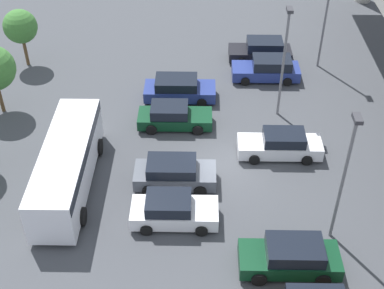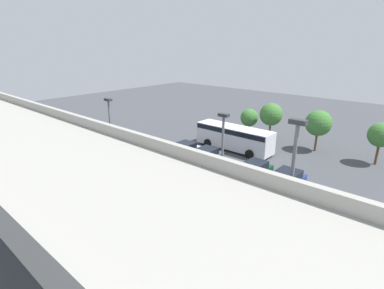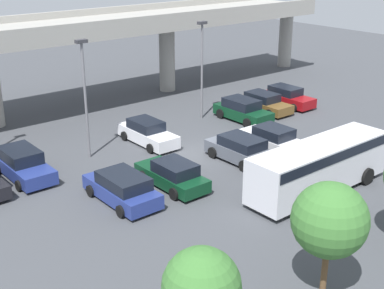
{
  "view_description": "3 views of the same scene",
  "coord_description": "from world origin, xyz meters",
  "px_view_note": "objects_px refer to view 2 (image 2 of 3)",
  "views": [
    {
      "loc": [
        23.05,
        -1.32,
        20.14
      ],
      "look_at": [
        -0.06,
        -1.72,
        1.7
      ],
      "focal_mm": 50.0,
      "sensor_mm": 36.0,
      "label": 1
    },
    {
      "loc": [
        -16.23,
        18.86,
        11.46
      ],
      "look_at": [
        1.71,
        -1.42,
        2.34
      ],
      "focal_mm": 28.0,
      "sensor_mm": 36.0,
      "label": 2
    },
    {
      "loc": [
        -20.2,
        -24.19,
        12.65
      ],
      "look_at": [
        -0.55,
        -0.28,
        0.81
      ],
      "focal_mm": 50.0,
      "sensor_mm": 36.0,
      "label": 3
    }
  ],
  "objects_px": {
    "tree_front_centre": "(318,123)",
    "tree_front_right": "(271,114)",
    "parked_car_0": "(327,244)",
    "parked_car_9": "(88,148)",
    "parked_car_8": "(101,154)",
    "lamp_post_near_aisle": "(111,133)",
    "lamp_post_by_overpass": "(289,200)",
    "parked_car_6": "(182,151)",
    "parked_car_1": "(281,228)",
    "tree_front_left": "(381,135)",
    "lamp_post_mid_lot": "(222,158)",
    "shuttle_bus": "(234,136)",
    "parked_car_2": "(284,182)",
    "parked_car_5": "(203,157)",
    "parked_car_3": "(253,172)",
    "parked_car_7": "(122,159)",
    "tree_front_far_right": "(249,118)",
    "parked_car_4": "(180,186)"
  },
  "relations": [
    {
      "from": "lamp_post_by_overpass",
      "to": "tree_front_far_right",
      "type": "xyz_separation_m",
      "value": [
        15.03,
        -21.82,
        -2.62
      ]
    },
    {
      "from": "parked_car_8",
      "to": "lamp_post_near_aisle",
      "type": "height_order",
      "value": "lamp_post_near_aisle"
    },
    {
      "from": "parked_car_9",
      "to": "lamp_post_mid_lot",
      "type": "xyz_separation_m",
      "value": [
        -18.03,
        0.39,
        3.6
      ]
    },
    {
      "from": "parked_car_0",
      "to": "parked_car_1",
      "type": "relative_size",
      "value": 0.98
    },
    {
      "from": "parked_car_5",
      "to": "lamp_post_by_overpass",
      "type": "bearing_deg",
      "value": 52.32
    },
    {
      "from": "parked_car_0",
      "to": "parked_car_9",
      "type": "relative_size",
      "value": 1.04
    },
    {
      "from": "parked_car_3",
      "to": "tree_front_right",
      "type": "relative_size",
      "value": 0.99
    },
    {
      "from": "tree_front_left",
      "to": "tree_front_centre",
      "type": "bearing_deg",
      "value": -0.65
    },
    {
      "from": "parked_car_7",
      "to": "tree_front_right",
      "type": "height_order",
      "value": "tree_front_right"
    },
    {
      "from": "lamp_post_by_overpass",
      "to": "tree_front_far_right",
      "type": "relative_size",
      "value": 2.44
    },
    {
      "from": "parked_car_1",
      "to": "parked_car_2",
      "type": "height_order",
      "value": "parked_car_1"
    },
    {
      "from": "parked_car_3",
      "to": "lamp_post_by_overpass",
      "type": "xyz_separation_m",
      "value": [
        -7.62,
        10.34,
        4.3
      ]
    },
    {
      "from": "parked_car_7",
      "to": "tree_front_left",
      "type": "distance_m",
      "value": 25.33
    },
    {
      "from": "parked_car_0",
      "to": "lamp_post_by_overpass",
      "type": "height_order",
      "value": "lamp_post_by_overpass"
    },
    {
      "from": "lamp_post_by_overpass",
      "to": "parked_car_6",
      "type": "bearing_deg",
      "value": -32.27
    },
    {
      "from": "parked_car_7",
      "to": "shuttle_bus",
      "type": "xyz_separation_m",
      "value": [
        -5.47,
        -11.31,
        0.84
      ]
    },
    {
      "from": "lamp_post_mid_lot",
      "to": "tree_front_far_right",
      "type": "height_order",
      "value": "lamp_post_mid_lot"
    },
    {
      "from": "lamp_post_mid_lot",
      "to": "tree_front_left",
      "type": "distance_m",
      "value": 18.9
    },
    {
      "from": "tree_front_centre",
      "to": "tree_front_right",
      "type": "height_order",
      "value": "tree_front_right"
    },
    {
      "from": "parked_car_7",
      "to": "lamp_post_mid_lot",
      "type": "xyz_separation_m",
      "value": [
        -12.53,
        0.8,
        3.56
      ]
    },
    {
      "from": "parked_car_1",
      "to": "lamp_post_mid_lot",
      "type": "distance_m",
      "value": 5.65
    },
    {
      "from": "parked_car_3",
      "to": "tree_front_far_right",
      "type": "height_order",
      "value": "tree_front_far_right"
    },
    {
      "from": "parked_car_1",
      "to": "tree_front_left",
      "type": "relative_size",
      "value": 1.11
    },
    {
      "from": "parked_car_2",
      "to": "parked_car_6",
      "type": "xyz_separation_m",
      "value": [
        11.31,
        0.12,
        -0.01
      ]
    },
    {
      "from": "shuttle_bus",
      "to": "tree_front_left",
      "type": "relative_size",
      "value": 2.11
    },
    {
      "from": "parked_car_1",
      "to": "parked_car_2",
      "type": "distance_m",
      "value": 6.74
    },
    {
      "from": "parked_car_5",
      "to": "tree_front_centre",
      "type": "distance_m",
      "value": 13.61
    },
    {
      "from": "shuttle_bus",
      "to": "parked_car_1",
      "type": "bearing_deg",
      "value": 134.08
    },
    {
      "from": "parked_car_2",
      "to": "parked_car_7",
      "type": "xyz_separation_m",
      "value": [
        14.22,
        5.68,
        0.03
      ]
    },
    {
      "from": "parked_car_5",
      "to": "parked_car_6",
      "type": "bearing_deg",
      "value": -88.73
    },
    {
      "from": "parked_car_3",
      "to": "parked_car_4",
      "type": "relative_size",
      "value": 0.95
    },
    {
      "from": "parked_car_2",
      "to": "lamp_post_by_overpass",
      "type": "distance_m",
      "value": 11.87
    },
    {
      "from": "parked_car_2",
      "to": "parked_car_7",
      "type": "relative_size",
      "value": 1.02
    },
    {
      "from": "parked_car_6",
      "to": "parked_car_9",
      "type": "distance_m",
      "value": 10.31
    },
    {
      "from": "parked_car_0",
      "to": "tree_front_left",
      "type": "bearing_deg",
      "value": 3.32
    },
    {
      "from": "parked_car_5",
      "to": "tree_front_centre",
      "type": "bearing_deg",
      "value": 149.33
    },
    {
      "from": "parked_car_4",
      "to": "tree_front_far_right",
      "type": "distance_m",
      "value": 18.52
    },
    {
      "from": "parked_car_0",
      "to": "tree_front_far_right",
      "type": "distance_m",
      "value": 23.81
    },
    {
      "from": "parked_car_6",
      "to": "tree_front_far_right",
      "type": "distance_m",
      "value": 11.96
    },
    {
      "from": "parked_car_5",
      "to": "tree_front_centre",
      "type": "relative_size",
      "value": 0.96
    },
    {
      "from": "tree_front_right",
      "to": "lamp_post_mid_lot",
      "type": "bearing_deg",
      "value": 107.66
    },
    {
      "from": "parked_car_0",
      "to": "parked_car_6",
      "type": "distance_m",
      "value": 17.67
    },
    {
      "from": "lamp_post_mid_lot",
      "to": "lamp_post_by_overpass",
      "type": "relative_size",
      "value": 0.85
    },
    {
      "from": "parked_car_3",
      "to": "parked_car_9",
      "type": "height_order",
      "value": "parked_car_9"
    },
    {
      "from": "parked_car_2",
      "to": "parked_car_4",
      "type": "distance_m",
      "value": 8.5
    },
    {
      "from": "shuttle_bus",
      "to": "parked_car_5",
      "type": "bearing_deg",
      "value": 92.51
    },
    {
      "from": "lamp_post_near_aisle",
      "to": "tree_front_right",
      "type": "height_order",
      "value": "lamp_post_near_aisle"
    },
    {
      "from": "parked_car_2",
      "to": "tree_front_far_right",
      "type": "height_order",
      "value": "tree_front_far_right"
    },
    {
      "from": "parked_car_0",
      "to": "parked_car_5",
      "type": "xyz_separation_m",
      "value": [
        13.86,
        -5.92,
        -0.0
      ]
    },
    {
      "from": "parked_car_2",
      "to": "parked_car_1",
      "type": "bearing_deg",
      "value": 23.55
    }
  ]
}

